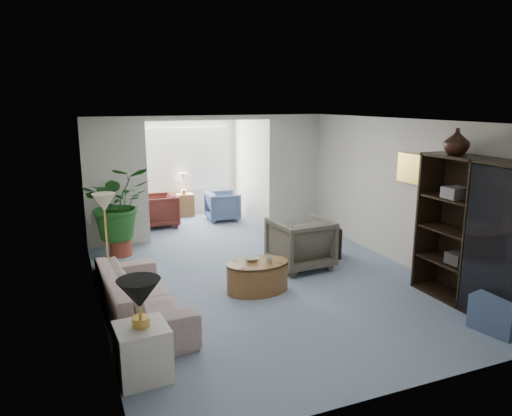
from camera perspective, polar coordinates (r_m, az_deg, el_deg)
name	(u,v)px	position (r m, az deg, el deg)	size (l,w,h in m)	color
floor	(271,285)	(7.49, 1.77, -9.18)	(6.00, 6.00, 0.00)	#8494AF
sunroom_floor	(199,224)	(11.17, -6.86, -1.86)	(2.60, 2.60, 0.00)	#8494AF
back_pier_left	(116,183)	(9.51, -16.34, 2.86)	(1.20, 0.12, 2.50)	beige
back_pier_right	(294,172)	(10.59, 4.57, 4.29)	(1.20, 0.12, 2.50)	beige
back_header	(210,118)	(9.77, -5.47, 10.64)	(2.60, 0.12, 0.10)	beige
window_pane	(185,158)	(11.94, -8.45, 5.87)	(2.20, 0.02, 1.50)	white
window_blinds	(185,158)	(11.92, -8.41, 5.86)	(2.20, 0.02, 1.50)	white
framed_picture	(411,168)	(8.27, 17.96, 4.50)	(0.04, 0.50, 0.40)	#B1A68E
sofa	(141,296)	(6.44, -13.58, -10.17)	(2.23, 0.87, 0.65)	#BAB09D
end_table	(142,352)	(5.23, -13.37, -16.32)	(0.52, 0.52, 0.57)	silver
table_lamp	(139,294)	(4.95, -13.74, -9.89)	(0.44, 0.44, 0.30)	black
floor_lamp	(104,202)	(7.76, -17.65, 0.64)	(0.36, 0.36, 0.28)	beige
coffee_table	(258,277)	(7.20, 0.19, -8.16)	(0.95, 0.95, 0.45)	brown
coffee_bowl	(252,259)	(7.19, -0.48, -6.08)	(0.22, 0.22, 0.05)	beige
coffee_cup	(270,260)	(7.08, 1.63, -6.20)	(0.10, 0.10, 0.09)	#BBB9A4
wingback_chair	(300,243)	(8.16, 5.27, -4.18)	(0.92, 0.94, 0.86)	#696253
side_table_dark	(327,242)	(8.78, 8.40, -4.06)	(0.46, 0.37, 0.56)	black
entertainment_cabinet	(477,235)	(7.07, 24.80, -2.94)	(0.49, 1.85, 2.06)	black
cabinet_urn	(457,141)	(7.21, 22.79, 7.32)	(0.35, 0.35, 0.36)	black
ottoman	(500,313)	(6.79, 27.06, -11.02)	(0.55, 0.55, 0.44)	slate
plant_pot	(121,247)	(9.17, -15.80, -4.46)	(0.40, 0.40, 0.32)	brown
house_plant	(118,203)	(8.97, -16.11, 0.60)	(1.20, 1.04, 1.34)	#1D551D
sunroom_chair_blue	(223,206)	(11.39, -3.99, 0.23)	(0.72, 0.74, 0.68)	slate
sunroom_chair_maroon	(160,210)	(11.01, -11.42, -0.27)	(0.78, 0.81, 0.73)	#59231E
sunroom_table	(184,205)	(11.90, -8.56, 0.36)	(0.45, 0.35, 0.56)	brown
shelf_clutter	(480,233)	(6.96, 25.09, -2.66)	(0.30, 1.11, 1.06)	#5E5B58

